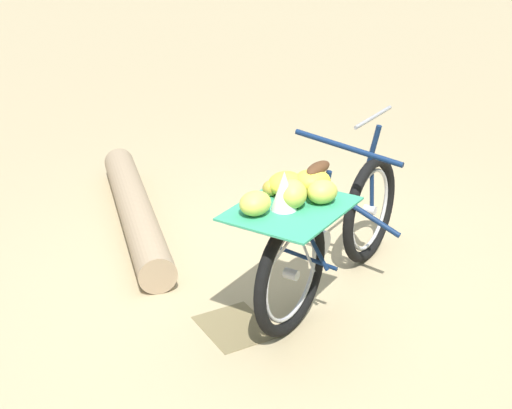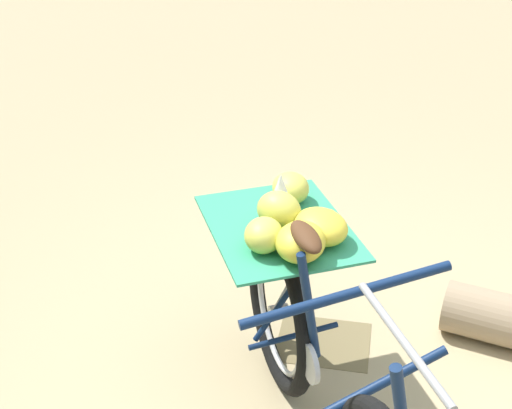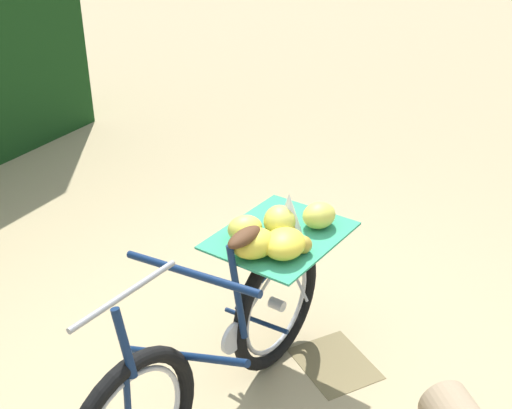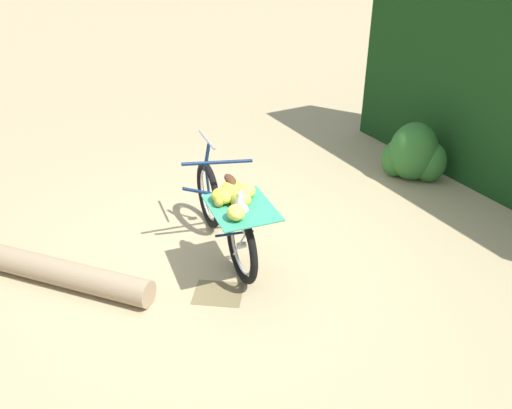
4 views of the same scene
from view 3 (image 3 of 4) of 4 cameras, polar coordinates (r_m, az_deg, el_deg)
ground_plane at (r=3.46m, az=-1.86°, el=-16.41°), size 60.00×60.00×0.00m
bicycle at (r=3.09m, az=-1.99°, el=-10.02°), size 1.10×1.71×1.03m
leaf_litter_patch at (r=3.65m, az=6.94°, el=-13.68°), size 0.44×0.36×0.01m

